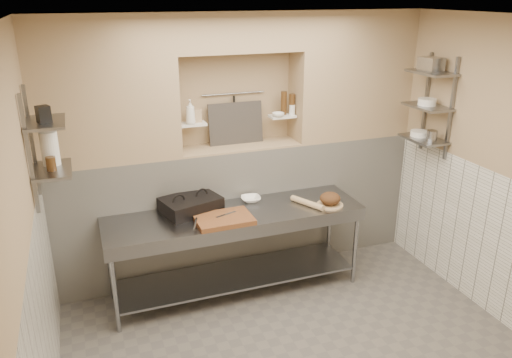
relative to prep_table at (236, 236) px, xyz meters
name	(u,v)px	position (x,y,z in m)	size (l,w,h in m)	color
ceiling	(318,11)	(0.23, -1.18, 2.21)	(4.00, 3.90, 0.10)	silver
wall_left	(19,255)	(-1.82, -1.18, 0.76)	(0.10, 3.90, 2.80)	#9E8362
wall_back	(232,141)	(0.23, 0.82, 0.76)	(4.00, 0.10, 2.80)	#9E8362
backwall_lower	(240,207)	(0.23, 0.57, 0.06)	(4.00, 0.40, 1.40)	silver
alcove_sill	(239,146)	(0.23, 0.57, 0.77)	(1.30, 0.40, 0.02)	#9E8362
backwall_pillar_left	(104,90)	(-1.10, 0.57, 1.46)	(1.35, 0.40, 1.40)	#9E8362
backwall_pillar_right	(351,75)	(1.55, 0.57, 1.46)	(1.35, 0.40, 1.40)	#9E8362
backwall_header	(237,31)	(0.23, 0.57, 1.96)	(1.30, 0.40, 0.40)	#9E8362
wainscot_left	(45,343)	(-1.76, -1.18, 0.06)	(0.02, 3.90, 1.40)	silver
wainscot_right	(497,248)	(2.22, -1.18, 0.06)	(0.02, 3.90, 1.40)	silver
alcove_shelf_left	(192,124)	(-0.27, 0.57, 1.06)	(0.28, 0.16, 0.03)	white
alcove_shelf_right	(282,116)	(0.73, 0.57, 1.06)	(0.28, 0.16, 0.03)	white
utensil_rail	(233,94)	(0.23, 0.74, 1.31)	(0.02, 0.02, 0.70)	gray
hanging_steel	(234,110)	(0.23, 0.72, 1.14)	(0.02, 0.02, 0.30)	black
splash_panel	(236,123)	(0.23, 0.67, 1.00)	(0.60, 0.02, 0.45)	#383330
shelf_rail_left_a	(32,142)	(-1.75, 0.07, 1.16)	(0.03, 0.03, 0.95)	slate
shelf_rail_left_b	(29,155)	(-1.75, -0.33, 1.16)	(0.03, 0.03, 0.95)	slate
wall_shelf_left_lower	(52,170)	(-1.61, -0.13, 0.96)	(0.30, 0.50, 0.03)	slate
wall_shelf_left_upper	(45,122)	(-1.61, -0.13, 1.36)	(0.30, 0.50, 0.03)	slate
shelf_rail_right_a	(426,102)	(2.20, 0.07, 1.21)	(0.03, 0.03, 1.05)	slate
shelf_rail_right_b	(451,110)	(2.20, -0.33, 1.21)	(0.03, 0.03, 1.05)	slate
wall_shelf_right_lower	(423,139)	(2.07, -0.13, 0.86)	(0.30, 0.50, 0.03)	slate
wall_shelf_right_mid	(427,107)	(2.07, -0.13, 1.21)	(0.30, 0.50, 0.03)	slate
wall_shelf_right_upper	(432,73)	(2.07, -0.13, 1.56)	(0.30, 0.50, 0.03)	slate
prep_table	(236,236)	(0.00, 0.00, 0.00)	(2.60, 0.70, 0.90)	gray
panini_press	(191,205)	(-0.41, 0.19, 0.33)	(0.64, 0.54, 0.15)	black
cutting_board	(224,219)	(-0.17, -0.15, 0.28)	(0.54, 0.38, 0.05)	brown
knife_blade	(226,214)	(-0.13, -0.10, 0.31)	(0.23, 0.03, 0.01)	gray
tongs	(195,224)	(-0.46, -0.21, 0.31)	(0.02, 0.02, 0.24)	gray
mixing_bowl	(251,199)	(0.24, 0.23, 0.28)	(0.21, 0.21, 0.05)	white
rolling_pin	(307,203)	(0.75, -0.08, 0.29)	(0.06, 0.06, 0.40)	tan
bread_board	(330,205)	(0.97, -0.16, 0.27)	(0.28, 0.28, 0.02)	tan
bread_loaf	(330,198)	(0.97, -0.16, 0.34)	(0.21, 0.21, 0.13)	#4C2D19
bottle_soap	(190,112)	(-0.30, 0.52, 1.20)	(0.10, 0.10, 0.25)	white
jar_alcove	(196,115)	(-0.22, 0.60, 1.14)	(0.09, 0.09, 0.13)	#9E8362
bowl_alcove	(278,115)	(0.66, 0.52, 1.09)	(0.13, 0.13, 0.04)	white
condiment_a	(292,104)	(0.84, 0.56, 1.18)	(0.06, 0.06, 0.23)	#412812
condiment_b	(284,103)	(0.75, 0.59, 1.20)	(0.06, 0.06, 0.25)	#412812
condiment_c	(292,110)	(0.83, 0.55, 1.12)	(0.06, 0.06, 0.11)	white
jug_left	(50,148)	(-1.61, -0.03, 1.11)	(0.14, 0.14, 0.28)	white
jar_left	(51,164)	(-1.61, -0.19, 1.03)	(0.08, 0.08, 0.11)	#412812
box_left_upper	(43,114)	(-1.61, -0.19, 1.44)	(0.09, 0.09, 0.13)	black
bowl_right	(419,133)	(2.07, -0.06, 0.90)	(0.19, 0.19, 0.06)	white
canister_right	(432,136)	(2.07, -0.25, 0.93)	(0.11, 0.11, 0.11)	gray
bowl_right_mid	(427,102)	(2.07, -0.12, 1.25)	(0.19, 0.19, 0.07)	white
basket_right	(431,64)	(2.07, -0.11, 1.64)	(0.18, 0.22, 0.14)	gray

